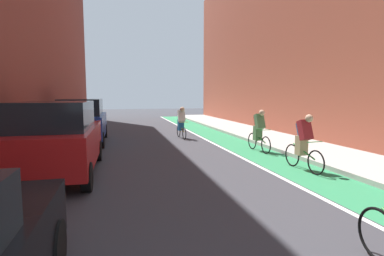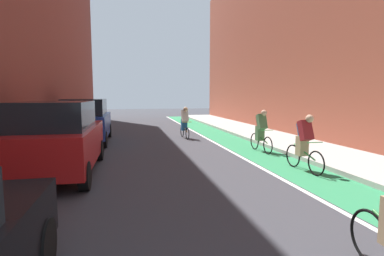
{
  "view_description": "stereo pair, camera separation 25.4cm",
  "coord_description": "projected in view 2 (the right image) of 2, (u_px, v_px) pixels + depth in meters",
  "views": [
    {
      "loc": [
        -1.57,
        1.56,
        2.14
      ],
      "look_at": [
        0.57,
        10.29,
        1.16
      ],
      "focal_mm": 28.01,
      "sensor_mm": 36.0,
      "label": 1
    },
    {
      "loc": [
        -1.32,
        1.51,
        2.14
      ],
      "look_at": [
        0.57,
        10.29,
        1.16
      ],
      "focal_mm": 28.01,
      "sensor_mm": 36.0,
      "label": 2
    }
  ],
  "objects": [
    {
      "name": "cyclist_trailing",
      "position": [
        261.0,
        130.0,
        11.34
      ],
      "size": [
        0.48,
        1.7,
        1.61
      ],
      "color": "black",
      "rests_on": "ground"
    },
    {
      "name": "cyclist_far",
      "position": [
        185.0,
        122.0,
        14.92
      ],
      "size": [
        0.48,
        1.65,
        1.58
      ],
      "color": "black",
      "rests_on": "ground"
    },
    {
      "name": "parked_suv_red",
      "position": [
        58.0,
        137.0,
        8.01
      ],
      "size": [
        1.99,
        4.41,
        1.98
      ],
      "color": "red",
      "rests_on": "ground"
    },
    {
      "name": "building_facade_right",
      "position": [
        303.0,
        29.0,
        16.44
      ],
      "size": [
        2.4,
        29.57,
        11.54
      ],
      "primitive_type": "cube",
      "color": "#9E4C38",
      "rests_on": "ground"
    },
    {
      "name": "lane_divider_stripe",
      "position": [
        213.0,
        141.0,
        13.94
      ],
      "size": [
        0.12,
        33.57,
        0.0
      ],
      "primitive_type": "cube",
      "color": "white",
      "rests_on": "ground"
    },
    {
      "name": "ground_plane",
      "position": [
        164.0,
        151.0,
        11.47
      ],
      "size": [
        73.85,
        73.85,
        0.0
      ],
      "primitive_type": "plane",
      "color": "#38383D"
    },
    {
      "name": "bike_lane_paint",
      "position": [
        231.0,
        141.0,
        14.13
      ],
      "size": [
        1.6,
        33.57,
        0.0
      ],
      "primitive_type": "cube",
      "color": "#2D8451",
      "rests_on": "ground"
    },
    {
      "name": "parked_suv_blue",
      "position": [
        86.0,
        120.0,
        13.47
      ],
      "size": [
        1.95,
        4.3,
        1.98
      ],
      "color": "navy",
      "rests_on": "ground"
    },
    {
      "name": "sidewalk_right",
      "position": [
        274.0,
        138.0,
        14.58
      ],
      "size": [
        2.78,
        33.57,
        0.14
      ],
      "primitive_type": "cube",
      "color": "#A8A59E",
      "rests_on": "ground"
    },
    {
      "name": "cyclist_mid",
      "position": [
        304.0,
        141.0,
        8.43
      ],
      "size": [
        0.48,
        1.73,
        1.62
      ],
      "color": "black",
      "rests_on": "ground"
    }
  ]
}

